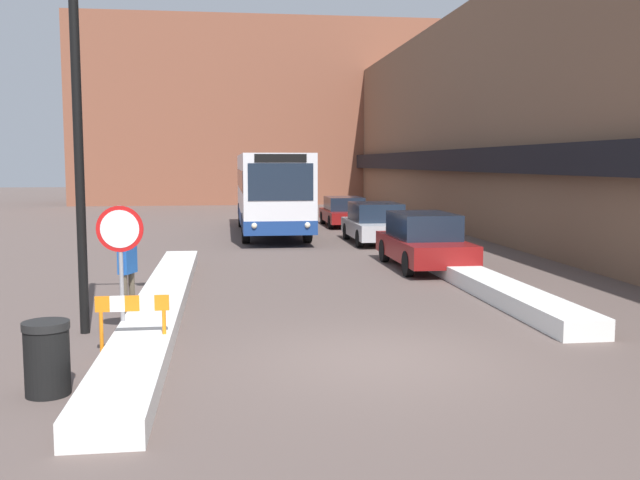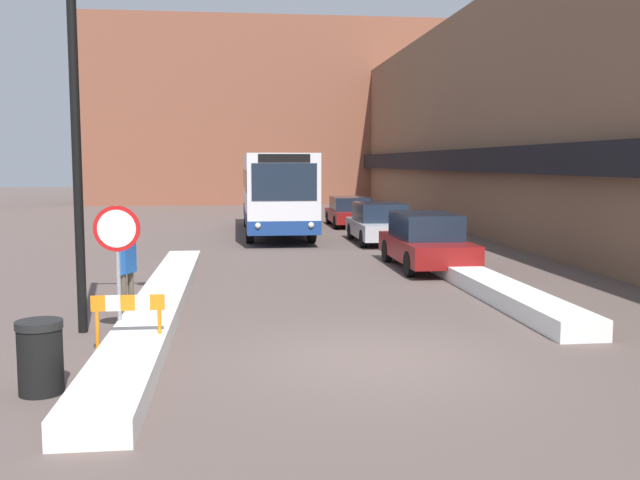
% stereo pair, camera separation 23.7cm
% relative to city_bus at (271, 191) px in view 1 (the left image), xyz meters
% --- Properties ---
extents(ground_plane, '(160.00, 160.00, 0.00)m').
position_rel_city_bus_xyz_m(ground_plane, '(0.43, -19.26, -1.79)').
color(ground_plane, brown).
extents(building_row_right, '(5.50, 60.00, 9.43)m').
position_rel_city_bus_xyz_m(building_row_right, '(10.41, 4.74, 2.91)').
color(building_row_right, brown).
rests_on(building_row_right, ground_plane).
extents(building_backdrop_far, '(26.00, 8.00, 13.12)m').
position_rel_city_bus_xyz_m(building_backdrop_far, '(0.43, 24.60, 4.77)').
color(building_backdrop_far, brown).
rests_on(building_backdrop_far, ground_plane).
extents(snow_bank_left, '(0.90, 14.20, 0.33)m').
position_rel_city_bus_xyz_m(snow_bank_left, '(-3.17, -15.22, -1.63)').
color(snow_bank_left, silver).
rests_on(snow_bank_left, ground_plane).
extents(snow_bank_right, '(0.90, 9.67, 0.37)m').
position_rel_city_bus_xyz_m(snow_bank_right, '(4.03, -13.91, -1.61)').
color(snow_bank_right, silver).
rests_on(snow_bank_right, ground_plane).
extents(city_bus, '(2.56, 10.95, 3.28)m').
position_rel_city_bus_xyz_m(city_bus, '(0.00, 0.00, 0.00)').
color(city_bus, silver).
rests_on(city_bus, ground_plane).
extents(parked_car_front, '(1.82, 4.52, 1.55)m').
position_rel_city_bus_xyz_m(parked_car_front, '(3.63, -10.23, -1.02)').
color(parked_car_front, maroon).
rests_on(parked_car_front, ground_plane).
extents(parked_car_middle, '(1.94, 4.33, 1.48)m').
position_rel_city_bus_xyz_m(parked_car_middle, '(3.63, -3.81, -1.06)').
color(parked_car_middle, '#B7B7BC').
rests_on(parked_car_middle, ground_plane).
extents(parked_car_back, '(1.86, 4.22, 1.36)m').
position_rel_city_bus_xyz_m(parked_car_back, '(3.63, 3.25, -1.11)').
color(parked_car_back, maroon).
rests_on(parked_car_back, ground_plane).
extents(stop_sign, '(0.76, 0.08, 2.25)m').
position_rel_city_bus_xyz_m(stop_sign, '(-3.59, -17.60, -0.16)').
color(stop_sign, gray).
rests_on(stop_sign, ground_plane).
extents(street_lamp, '(1.46, 0.36, 6.39)m').
position_rel_city_bus_xyz_m(street_lamp, '(-4.03, -16.96, 2.17)').
color(street_lamp, black).
rests_on(street_lamp, ground_plane).
extents(pedestrian, '(0.34, 0.50, 1.63)m').
position_rel_city_bus_xyz_m(pedestrian, '(-3.77, -15.45, -0.81)').
color(pedestrian, brown).
rests_on(pedestrian, ground_plane).
extents(trash_bin, '(0.59, 0.59, 0.95)m').
position_rel_city_bus_xyz_m(trash_bin, '(-4.14, -20.32, -1.31)').
color(trash_bin, black).
rests_on(trash_bin, ground_plane).
extents(construction_barricade, '(1.10, 0.06, 0.94)m').
position_rel_city_bus_xyz_m(construction_barricade, '(-3.29, -18.60, -1.12)').
color(construction_barricade, orange).
rests_on(construction_barricade, ground_plane).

